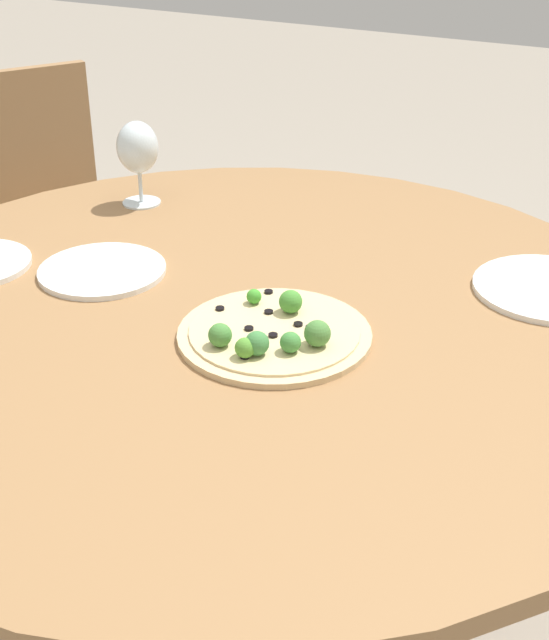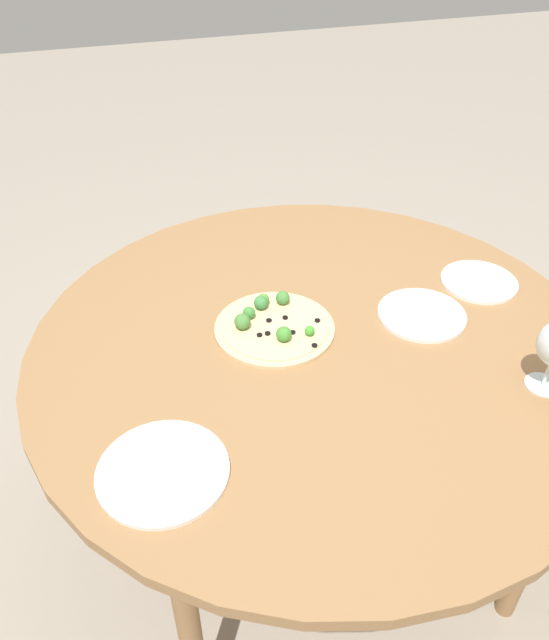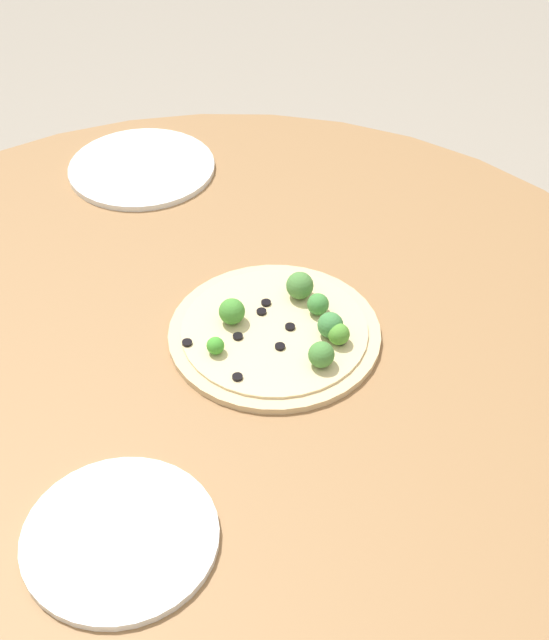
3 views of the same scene
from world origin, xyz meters
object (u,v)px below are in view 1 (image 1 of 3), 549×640
at_px(pizza, 274,333).
at_px(plate_far, 102,271).
at_px(wine_glass, 138,149).
at_px(chair, 46,234).

height_order(pizza, plate_far, pizza).
xyz_separation_m(wine_glass, plate_far, (-0.31, -0.13, -0.11)).
height_order(chair, pizza, chair).
bearing_deg(pizza, chair, 58.49).
relative_size(chair, pizza, 3.06).
bearing_deg(plate_far, chair, 48.98).
bearing_deg(chair, wine_glass, -85.00).
bearing_deg(wine_glass, pizza, -126.39).
bearing_deg(chair, pizza, -90.46).
distance_m(pizza, wine_glass, 0.64).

